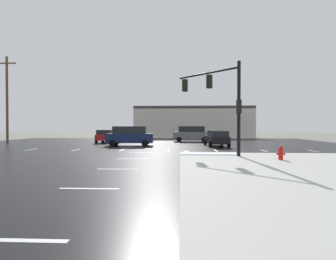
{
  "coord_description": "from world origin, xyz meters",
  "views": [
    {
      "loc": [
        3.01,
        -22.69,
        2.1
      ],
      "look_at": [
        1.73,
        5.06,
        1.67
      ],
      "focal_mm": 28.63,
      "sensor_mm": 36.0,
      "label": 1
    }
  ],
  "objects_px": {
    "sedan_black": "(217,138)",
    "utility_pole_far": "(7,98)",
    "sedan_red": "(106,136)",
    "traffic_signal_mast": "(220,95)",
    "suv_grey": "(192,133)",
    "fire_hydrant": "(281,153)",
    "suv_navy": "(130,136)"
  },
  "relations": [
    {
      "from": "traffic_signal_mast",
      "to": "utility_pole_far",
      "type": "bearing_deg",
      "value": 17.55
    },
    {
      "from": "sedan_red",
      "to": "suv_navy",
      "type": "distance_m",
      "value": 6.83
    },
    {
      "from": "sedan_red",
      "to": "suv_grey",
      "type": "height_order",
      "value": "suv_grey"
    },
    {
      "from": "suv_navy",
      "to": "utility_pole_far",
      "type": "bearing_deg",
      "value": -15.97
    },
    {
      "from": "fire_hydrant",
      "to": "suv_navy",
      "type": "relative_size",
      "value": 0.16
    },
    {
      "from": "traffic_signal_mast",
      "to": "sedan_red",
      "type": "relative_size",
      "value": 1.34
    },
    {
      "from": "suv_navy",
      "to": "utility_pole_far",
      "type": "relative_size",
      "value": 0.47
    },
    {
      "from": "fire_hydrant",
      "to": "sedan_black",
      "type": "bearing_deg",
      "value": 100.42
    },
    {
      "from": "traffic_signal_mast",
      "to": "fire_hydrant",
      "type": "distance_m",
      "value": 5.61
    },
    {
      "from": "sedan_black",
      "to": "suv_navy",
      "type": "bearing_deg",
      "value": 83.63
    },
    {
      "from": "sedan_black",
      "to": "utility_pole_far",
      "type": "distance_m",
      "value": 25.26
    },
    {
      "from": "sedan_red",
      "to": "utility_pole_far",
      "type": "bearing_deg",
      "value": 97.32
    },
    {
      "from": "suv_navy",
      "to": "traffic_signal_mast",
      "type": "bearing_deg",
      "value": 128.44
    },
    {
      "from": "sedan_red",
      "to": "suv_navy",
      "type": "height_order",
      "value": "suv_navy"
    },
    {
      "from": "suv_grey",
      "to": "suv_navy",
      "type": "height_order",
      "value": "same"
    },
    {
      "from": "sedan_red",
      "to": "fire_hydrant",
      "type": "bearing_deg",
      "value": -141.11
    },
    {
      "from": "traffic_signal_mast",
      "to": "suv_grey",
      "type": "bearing_deg",
      "value": -39.95
    },
    {
      "from": "traffic_signal_mast",
      "to": "fire_hydrant",
      "type": "bearing_deg",
      "value": -176.98
    },
    {
      "from": "traffic_signal_mast",
      "to": "sedan_black",
      "type": "distance_m",
      "value": 9.4
    },
    {
      "from": "suv_grey",
      "to": "utility_pole_far",
      "type": "bearing_deg",
      "value": 12.79
    },
    {
      "from": "sedan_red",
      "to": "sedan_black",
      "type": "xyz_separation_m",
      "value": [
        12.97,
        -5.86,
        0.0
      ]
    },
    {
      "from": "fire_hydrant",
      "to": "utility_pole_far",
      "type": "height_order",
      "value": "utility_pole_far"
    },
    {
      "from": "utility_pole_far",
      "to": "suv_navy",
      "type": "bearing_deg",
      "value": -13.03
    },
    {
      "from": "fire_hydrant",
      "to": "utility_pole_far",
      "type": "relative_size",
      "value": 0.08
    },
    {
      "from": "traffic_signal_mast",
      "to": "suv_grey",
      "type": "height_order",
      "value": "traffic_signal_mast"
    },
    {
      "from": "sedan_black",
      "to": "suv_navy",
      "type": "distance_m",
      "value": 8.96
    },
    {
      "from": "suv_grey",
      "to": "sedan_red",
      "type": "bearing_deg",
      "value": 14.42
    },
    {
      "from": "sedan_red",
      "to": "suv_grey",
      "type": "bearing_deg",
      "value": -79.52
    },
    {
      "from": "traffic_signal_mast",
      "to": "sedan_red",
      "type": "bearing_deg",
      "value": -4.66
    },
    {
      "from": "utility_pole_far",
      "to": "traffic_signal_mast",
      "type": "bearing_deg",
      "value": -28.27
    },
    {
      "from": "traffic_signal_mast",
      "to": "suv_navy",
      "type": "height_order",
      "value": "traffic_signal_mast"
    },
    {
      "from": "sedan_red",
      "to": "suv_navy",
      "type": "relative_size",
      "value": 0.93
    }
  ]
}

